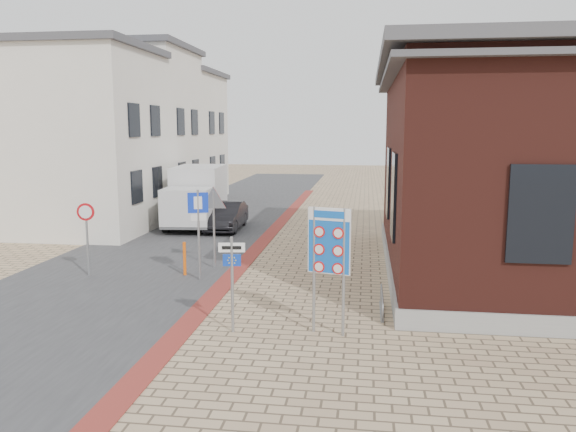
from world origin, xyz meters
The scene contains 15 objects.
ground centered at (0.00, 0.00, 0.00)m, with size 120.00×120.00×0.00m, color tan.
road_strip centered at (-5.50, 15.00, 0.01)m, with size 7.00×60.00×0.02m, color #38383A.
curb_strip centered at (-2.00, 10.00, 0.01)m, with size 0.60×40.00×0.02m, color maroon.
townhouse_near centered at (-10.99, 12.00, 4.17)m, with size 7.40×6.40×8.30m.
townhouse_mid centered at (-10.99, 18.00, 4.57)m, with size 7.40×6.40×9.10m.
townhouse_far centered at (-10.99, 24.00, 4.17)m, with size 7.40×6.40×8.30m.
bike_rack centered at (2.65, 2.20, 0.26)m, with size 0.08×1.80×0.60m.
sedan centered at (-4.18, 13.19, 0.64)m, with size 1.36×3.90×1.29m, color black.
box_truck centered at (-5.85, 13.97, 1.46)m, with size 2.69×5.59×2.83m.
border_sign centered at (1.39, 0.50, 2.11)m, with size 0.98×0.30×2.93m.
essen_sign centered at (-0.80, 0.30, 1.47)m, with size 0.60×0.12×2.24m.
parking_sign centered at (-2.86, 4.50, 1.95)m, with size 0.60×0.25×2.83m.
yield_sign centered at (-2.79, 6.00, 2.09)m, with size 0.96×0.20×2.72m.
speed_sign centered at (-6.50, 4.50, 1.58)m, with size 0.55×0.10×2.36m.
bollard centered at (-3.50, 5.00, 0.55)m, with size 0.10×0.10×1.09m, color #FF610D.
Camera 1 is at (2.18, -11.83, 4.68)m, focal length 35.00 mm.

